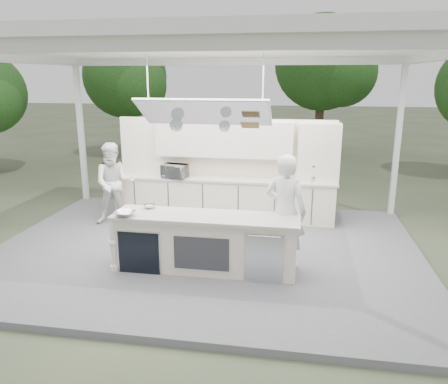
% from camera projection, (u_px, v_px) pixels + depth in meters
% --- Properties ---
extents(ground, '(90.00, 90.00, 0.00)m').
position_uv_depth(ground, '(206.00, 254.00, 8.35)').
color(ground, '#50583C').
rests_on(ground, ground).
extents(stage_deck, '(8.00, 6.00, 0.12)m').
position_uv_depth(stage_deck, '(206.00, 251.00, 8.33)').
color(stage_deck, '#5E5E63').
rests_on(stage_deck, ground).
extents(tent, '(8.20, 6.20, 3.86)m').
position_uv_depth(tent, '(204.00, 51.00, 7.39)').
color(tent, white).
rests_on(tent, ground).
extents(demo_island, '(3.10, 0.79, 0.95)m').
position_uv_depth(demo_island, '(205.00, 243.00, 7.30)').
color(demo_island, white).
rests_on(demo_island, stage_deck).
extents(back_counter, '(5.08, 0.72, 0.95)m').
position_uv_depth(back_counter, '(223.00, 198.00, 10.01)').
color(back_counter, white).
rests_on(back_counter, stage_deck).
extents(back_wall_unit, '(5.05, 0.48, 2.25)m').
position_uv_depth(back_wall_unit, '(244.00, 155.00, 9.89)').
color(back_wall_unit, white).
rests_on(back_wall_unit, stage_deck).
extents(tree_cluster, '(19.55, 9.40, 5.85)m').
position_uv_depth(tree_cluster, '(254.00, 77.00, 16.84)').
color(tree_cluster, '#4D3426').
rests_on(tree_cluster, ground).
extents(head_chef, '(0.82, 0.67, 1.95)m').
position_uv_depth(head_chef, '(285.00, 211.00, 7.31)').
color(head_chef, silver).
rests_on(head_chef, stage_deck).
extents(sous_chef, '(1.06, 0.96, 1.79)m').
position_uv_depth(sous_chef, '(114.00, 183.00, 9.57)').
color(sous_chef, white).
rests_on(sous_chef, stage_deck).
extents(toaster_oven, '(0.61, 0.47, 0.31)m').
position_uv_depth(toaster_oven, '(175.00, 171.00, 9.83)').
color(toaster_oven, '#B3B5BA').
rests_on(toaster_oven, back_counter).
extents(bowl_large, '(0.37, 0.37, 0.08)m').
position_uv_depth(bowl_large, '(125.00, 214.00, 7.15)').
color(bowl_large, silver).
rests_on(bowl_large, demo_island).
extents(bowl_small, '(0.28, 0.28, 0.07)m').
position_uv_depth(bowl_small, '(150.00, 206.00, 7.59)').
color(bowl_small, silver).
rests_on(bowl_small, demo_island).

